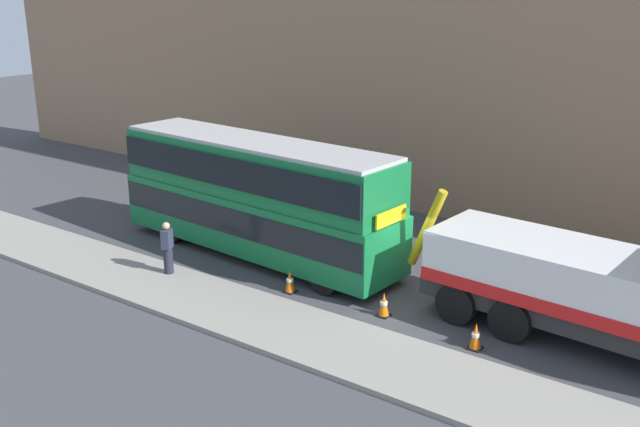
% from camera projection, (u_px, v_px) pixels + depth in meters
% --- Properties ---
extents(ground_plane, '(120.00, 120.00, 0.00)m').
position_uv_depth(ground_plane, '(417.00, 294.00, 21.74)').
color(ground_plane, '#424247').
extents(near_kerb, '(60.00, 2.80, 0.15)m').
position_uv_depth(near_kerb, '(340.00, 346.00, 18.46)').
color(near_kerb, gray).
rests_on(near_kerb, ground_plane).
extents(building_facade, '(60.00, 1.50, 16.00)m').
position_uv_depth(building_facade, '(533.00, 11.00, 25.43)').
color(building_facade, '#9E7A5B').
rests_on(building_facade, ground_plane).
extents(recovery_tow_truck, '(10.22, 3.29, 3.67)m').
position_uv_depth(recovery_tow_truck, '(615.00, 287.00, 17.88)').
color(recovery_tow_truck, '#2D2D2D').
rests_on(recovery_tow_truck, ground_plane).
extents(double_decker_bus, '(11.17, 3.36, 4.06)m').
position_uv_depth(double_decker_bus, '(256.00, 193.00, 24.27)').
color(double_decker_bus, '#146B38').
rests_on(double_decker_bus, ground_plane).
extents(pedestrian_onlooker, '(0.40, 0.47, 1.71)m').
position_uv_depth(pedestrian_onlooker, '(168.00, 248.00, 22.72)').
color(pedestrian_onlooker, '#232333').
rests_on(pedestrian_onlooker, near_kerb).
extents(traffic_cone_near_bus, '(0.36, 0.36, 0.72)m').
position_uv_depth(traffic_cone_near_bus, '(290.00, 282.00, 21.81)').
color(traffic_cone_near_bus, orange).
rests_on(traffic_cone_near_bus, ground_plane).
extents(traffic_cone_midway, '(0.36, 0.36, 0.72)m').
position_uv_depth(traffic_cone_midway, '(384.00, 305.00, 20.23)').
color(traffic_cone_midway, orange).
rests_on(traffic_cone_midway, ground_plane).
extents(traffic_cone_near_truck, '(0.36, 0.36, 0.72)m').
position_uv_depth(traffic_cone_near_truck, '(476.00, 337.00, 18.40)').
color(traffic_cone_near_truck, orange).
rests_on(traffic_cone_near_truck, ground_plane).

